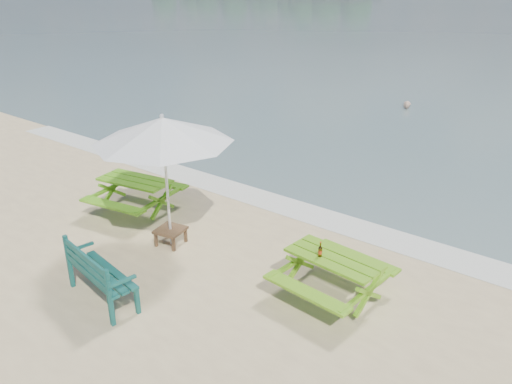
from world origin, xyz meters
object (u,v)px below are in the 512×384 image
Objects in this scene: picnic_table_right at (333,277)px; side_table at (171,236)px; picnic_table_left at (136,196)px; park_bench at (103,284)px; beer_bottle at (320,252)px; swimmer at (405,120)px; patio_umbrella at (163,130)px.

side_table is at bearing -172.87° from picnic_table_right.
park_bench is at bearing -48.72° from picnic_table_left.
beer_bottle is 14.30m from swimmer.
beer_bottle reaches higher than picnic_table_right.
picnic_table_right is 3.00× the size of side_table.
picnic_table_right is at bearing 33.62° from beer_bottle.
side_table is at bearing 104.46° from park_bench.
beer_bottle reaches higher than picnic_table_left.
park_bench reaches higher than picnic_table_right.
beer_bottle is at bearing -3.43° from picnic_table_left.
beer_bottle is at bearing -73.50° from swimmer.
picnic_table_left reaches higher than picnic_table_right.
patio_umbrella is (-0.51, 1.99, 2.08)m from park_bench.
picnic_table_right is 7.19× the size of beer_bottle.
swimmer is (-0.79, 13.95, -2.87)m from patio_umbrella.
park_bench is 16.01m from swimmer.
patio_umbrella reaches higher than side_table.
patio_umbrella is 3.61m from beer_bottle.
park_bench is (2.27, -2.59, -0.09)m from picnic_table_left.
picnic_table_left is 1.12× the size of picnic_table_right.
picnic_table_right is (5.21, -0.17, -0.02)m from picnic_table_left.
picnic_table_right is 4.01m from patio_umbrella.
side_table is at bearing -86.76° from swimmer.
beer_bottle is at bearing -146.38° from picnic_table_right.
picnic_table_right is 0.60× the size of patio_umbrella.
picnic_table_left is 1.28× the size of swimmer.
park_bench is at bearing -85.33° from swimmer.
patio_umbrella is at bearing -86.76° from swimmer.
beer_bottle is at bearing 5.32° from patio_umbrella.
side_table is (1.76, -0.60, -0.20)m from picnic_table_left.
park_bench is (-2.94, -2.42, -0.07)m from picnic_table_right.
patio_umbrella is at bearing -172.87° from picnic_table_right.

